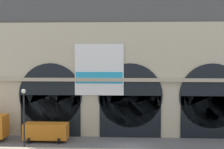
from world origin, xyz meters
TOP-DOWN VIEW (x-y plane):
  - ground_plane at (0.00, 0.00)m, footprint 200.00×200.00m
  - station_building at (0.02, 7.44)m, footprint 42.24×5.27m
  - van_midwest at (-9.99, 2.32)m, footprint 5.20×2.48m
  - street_lamp_quayside at (-10.62, -3.79)m, footprint 0.44×0.44m

SIDE VIEW (x-z plane):
  - ground_plane at x=0.00m, z-range 0.00..0.00m
  - van_midwest at x=-9.99m, z-range 0.15..2.35m
  - street_lamp_quayside at x=-10.62m, z-range 0.96..7.86m
  - station_building at x=0.02m, z-range -0.29..18.32m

